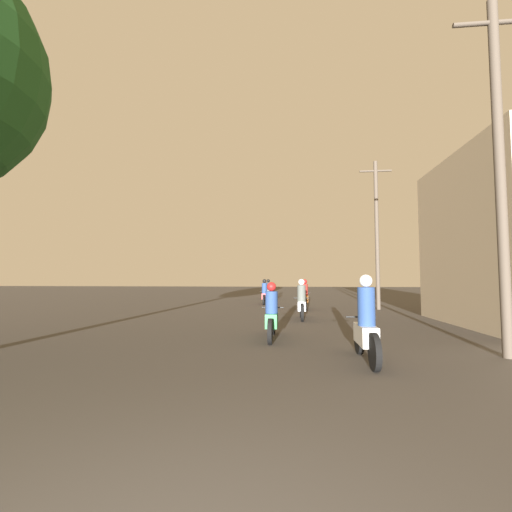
{
  "coord_description": "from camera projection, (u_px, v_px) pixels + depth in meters",
  "views": [
    {
      "loc": [
        0.51,
        -1.15,
        1.59
      ],
      "look_at": [
        -1.33,
        16.75,
        2.73
      ],
      "focal_mm": 24.0,
      "sensor_mm": 36.0,
      "label": 1
    }
  ],
  "objects": [
    {
      "name": "motorcycle_white",
      "position": [
        366.0,
        327.0,
        6.48
      ],
      "size": [
        0.6,
        1.99,
        1.65
      ],
      "rotation": [
        0.0,
        0.0,
        -0.17
      ],
      "color": "black",
      "rests_on": "ground_plane"
    },
    {
      "name": "motorcycle_green",
      "position": [
        272.0,
        316.0,
        8.91
      ],
      "size": [
        0.6,
        2.1,
        1.48
      ],
      "rotation": [
        0.0,
        0.0,
        0.16
      ],
      "color": "black",
      "rests_on": "ground_plane"
    },
    {
      "name": "motorcycle_silver",
      "position": [
        302.0,
        303.0,
        13.13
      ],
      "size": [
        0.6,
        2.01,
        1.54
      ],
      "rotation": [
        0.0,
        0.0,
        0.07
      ],
      "color": "black",
      "rests_on": "ground_plane"
    },
    {
      "name": "motorcycle_orange",
      "position": [
        305.0,
        297.0,
        17.25
      ],
      "size": [
        0.6,
        1.98,
        1.51
      ],
      "rotation": [
        0.0,
        0.0,
        0.14
      ],
      "color": "black",
      "rests_on": "ground_plane"
    },
    {
      "name": "motorcycle_red",
      "position": [
        265.0,
        294.0,
        20.65
      ],
      "size": [
        0.6,
        1.89,
        1.51
      ],
      "rotation": [
        0.0,
        0.0,
        -0.06
      ],
      "color": "black",
      "rests_on": "ground_plane"
    },
    {
      "name": "motorcycle_black",
      "position": [
        268.0,
        291.0,
        25.62
      ],
      "size": [
        0.6,
        1.92,
        1.48
      ],
      "rotation": [
        0.0,
        0.0,
        -0.03
      ],
      "color": "black",
      "rests_on": "ground_plane"
    },
    {
      "name": "utility_pole_near",
      "position": [
        499.0,
        165.0,
        7.0
      ],
      "size": [
        1.6,
        0.2,
        7.45
      ],
      "color": "#4C4238",
      "rests_on": "ground_plane"
    },
    {
      "name": "utility_pole_far",
      "position": [
        377.0,
        231.0,
        17.37
      ],
      "size": [
        1.6,
        0.2,
        7.57
      ],
      "color": "#4C4238",
      "rests_on": "ground_plane"
    }
  ]
}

